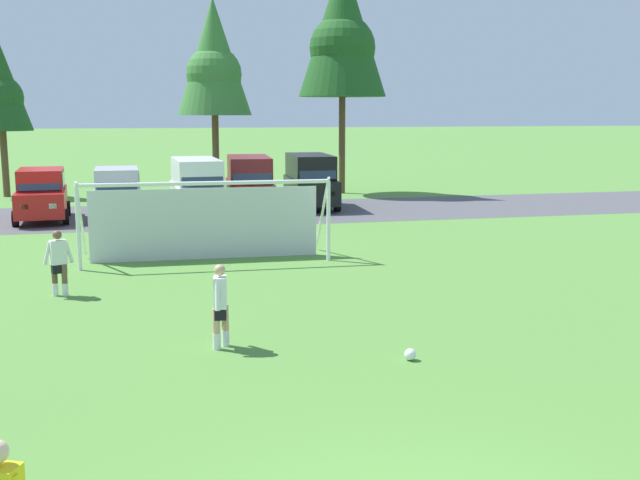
# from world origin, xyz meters

# --- Properties ---
(ground_plane) EXTENTS (400.00, 400.00, 0.00)m
(ground_plane) POSITION_xyz_m (0.00, 15.00, 0.00)
(ground_plane) COLOR #518438
(parking_lot_strip) EXTENTS (52.00, 8.40, 0.01)m
(parking_lot_strip) POSITION_xyz_m (0.00, 27.54, 0.00)
(parking_lot_strip) COLOR #4C4C51
(parking_lot_strip) RESTS_ON ground
(soccer_ball) EXTENTS (0.22, 0.22, 0.22)m
(soccer_ball) POSITION_xyz_m (2.07, 6.18, 0.11)
(soccer_ball) COLOR white
(soccer_ball) RESTS_ON ground
(soccer_goal) EXTENTS (7.47, 2.15, 2.57)m
(soccer_goal) POSITION_xyz_m (-0.69, 16.70, 1.29)
(soccer_goal) COLOR white
(soccer_goal) RESTS_ON ground
(player_striker_near) EXTENTS (0.34, 0.72, 1.64)m
(player_striker_near) POSITION_xyz_m (-1.22, 7.76, 0.82)
(player_striker_near) COLOR tan
(player_striker_near) RESTS_ON ground
(player_defender_far) EXTENTS (0.74, 0.35, 1.64)m
(player_defender_far) POSITION_xyz_m (-4.64, 12.91, 0.82)
(player_defender_far) COLOR brown
(player_defender_far) RESTS_ON ground
(parked_car_slot_far_left) EXTENTS (2.33, 4.70, 2.16)m
(parked_car_slot_far_left) POSITION_xyz_m (-6.58, 26.98, 1.11)
(parked_car_slot_far_left) COLOR red
(parked_car_slot_far_left) RESTS_ON ground
(parked_car_slot_left) EXTENTS (2.20, 4.63, 2.16)m
(parked_car_slot_left) POSITION_xyz_m (-3.51, 26.69, 1.11)
(parked_car_slot_left) COLOR #B2B2BC
(parked_car_slot_left) RESTS_ON ground
(parked_car_slot_center_left) EXTENTS (2.34, 4.87, 2.52)m
(parked_car_slot_center_left) POSITION_xyz_m (-0.19, 26.43, 1.34)
(parked_car_slot_center_left) COLOR silver
(parked_car_slot_center_left) RESTS_ON ground
(parked_car_slot_center) EXTENTS (2.48, 4.94, 2.52)m
(parked_car_slot_center) POSITION_xyz_m (2.24, 27.64, 1.34)
(parked_car_slot_center) COLOR maroon
(parked_car_slot_center) RESTS_ON ground
(parked_car_slot_center_right) EXTENTS (2.40, 4.90, 2.52)m
(parked_car_slot_center_right) POSITION_xyz_m (5.28, 28.54, 1.34)
(parked_car_slot_center_right) COLOR black
(parked_car_slot_center_right) RESTS_ON ground
(tree_left_edge) EXTENTS (3.16, 3.16, 8.43)m
(tree_left_edge) POSITION_xyz_m (-9.53, 37.11, 5.79)
(tree_left_edge) COLOR brown
(tree_left_edge) RESTS_ON ground
(tree_mid_left) EXTENTS (3.89, 3.89, 10.38)m
(tree_mid_left) POSITION_xyz_m (1.46, 34.58, 7.14)
(tree_mid_left) COLOR brown
(tree_mid_left) RESTS_ON ground
(tree_center_back) EXTENTS (4.80, 4.80, 12.79)m
(tree_center_back) POSITION_xyz_m (8.46, 34.68, 8.80)
(tree_center_back) COLOR brown
(tree_center_back) RESTS_ON ground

